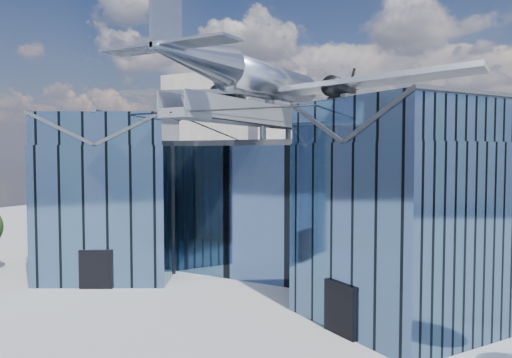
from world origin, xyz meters
The scene contains 4 objects.
ground_plane centered at (0.00, 0.00, 0.00)m, with size 120.00×120.00×0.00m, color gray.
museum centered at (0.00, 5.82, 5.54)m, with size 32.88×24.50×17.60m.
bg_towers centered at (1.45, 50.49, 10.01)m, with size 77.00×24.50×26.00m.
tree_side_w centered at (-23.95, 9.95, 3.26)m, with size 3.60×3.60×4.81m.
Camera 1 is at (16.85, -27.55, 8.98)m, focal length 35.00 mm.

